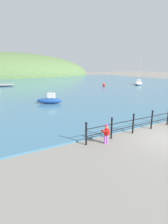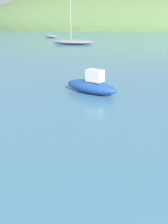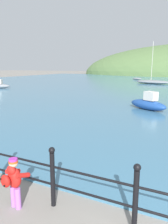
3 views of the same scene
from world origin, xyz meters
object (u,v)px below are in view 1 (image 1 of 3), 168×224
at_px(child_in_coat, 107,132).
at_px(boat_green_fishing, 50,100).
at_px(boat_twin_mast, 138,83).
at_px(boat_mid_harbor, 1,85).
at_px(mooring_buoy, 104,85).

bearing_deg(child_in_coat, boat_green_fishing, 86.84).
xyz_separation_m(child_in_coat, boat_green_fishing, (0.58, 10.50, -0.15)).
height_order(boat_twin_mast, boat_green_fishing, boat_twin_mast).
height_order(child_in_coat, boat_mid_harbor, boat_mid_harbor).
height_order(boat_mid_harbor, mooring_buoy, boat_mid_harbor).
bearing_deg(boat_mid_harbor, mooring_buoy, -29.10).
bearing_deg(boat_green_fishing, boat_twin_mast, 23.00).
relative_size(child_in_coat, boat_mid_harbor, 0.17).
bearing_deg(mooring_buoy, boat_green_fishing, -144.18).
distance_m(boat_mid_harbor, boat_green_fishing, 20.04).
height_order(child_in_coat, boat_twin_mast, boat_twin_mast).
distance_m(boat_twin_mast, boat_green_fishing, 24.63).
height_order(boat_green_fishing, mooring_buoy, boat_green_fishing).
relative_size(boat_mid_harbor, boat_green_fishing, 2.24).
bearing_deg(boat_green_fishing, mooring_buoy, 35.82).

